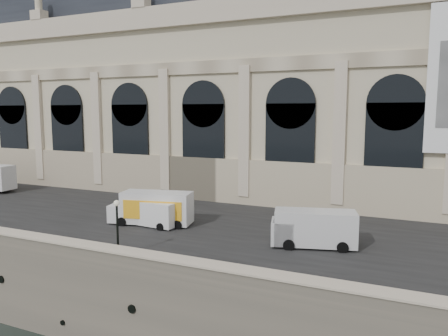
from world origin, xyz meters
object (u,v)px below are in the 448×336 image
(van_c, at_px, (310,229))
(van_b, at_px, (149,213))
(lamp_right, at_px, (117,229))
(box_truck, at_px, (152,208))

(van_c, bearing_deg, van_b, 179.36)
(van_b, distance_m, van_c, 14.52)
(van_b, bearing_deg, van_c, -0.64)
(lamp_right, bearing_deg, box_truck, 108.10)
(van_c, distance_m, box_truck, 14.48)
(box_truck, bearing_deg, van_b, -96.82)
(box_truck, xyz_separation_m, lamp_right, (2.77, -8.49, 0.52))
(van_b, relative_size, lamp_right, 1.30)
(van_b, height_order, van_c, van_c)
(van_c, xyz_separation_m, lamp_right, (-11.69, -7.90, 0.61))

